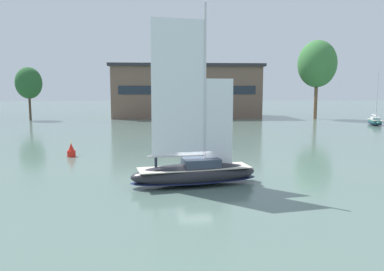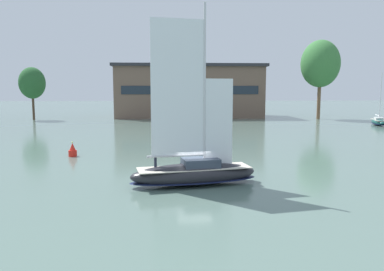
{
  "view_description": "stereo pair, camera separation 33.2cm",
  "coord_description": "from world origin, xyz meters",
  "views": [
    {
      "loc": [
        -2.08,
        -27.25,
        7.13
      ],
      "look_at": [
        0.0,
        3.0,
        3.34
      ],
      "focal_mm": 35.0,
      "sensor_mm": 36.0,
      "label": 1
    },
    {
      "loc": [
        -1.75,
        -27.27,
        7.13
      ],
      "look_at": [
        0.0,
        3.0,
        3.34
      ],
      "focal_mm": 35.0,
      "sensor_mm": 36.0,
      "label": 2
    }
  ],
  "objects": [
    {
      "name": "sailboat_moored_mid_channel",
      "position": [
        39.52,
        44.54,
        0.7
      ],
      "size": [
        4.27,
        7.75,
        10.27
      ],
      "color": "#194C47",
      "rests_on": "ground"
    },
    {
      "name": "channel_buoy",
      "position": [
        -12.16,
        12.58,
        0.62
      ],
      "size": [
        0.87,
        0.87,
        1.61
      ],
      "color": "red",
      "rests_on": "ground"
    },
    {
      "name": "waterfront_building",
      "position": [
        3.01,
        69.31,
        6.62
      ],
      "size": [
        37.38,
        16.37,
        13.17
      ],
      "color": "brown",
      "rests_on": "ground"
    },
    {
      "name": "ground_plane",
      "position": [
        0.0,
        0.0,
        0.0
      ],
      "size": [
        400.0,
        400.0,
        0.0
      ],
      "primitive_type": "plane",
      "color": "slate"
    },
    {
      "name": "tree_shore_left",
      "position": [
        -33.28,
        60.88,
        8.44
      ],
      "size": [
        5.86,
        5.86,
        12.05
      ],
      "color": "#4C3828",
      "rests_on": "ground"
    },
    {
      "name": "sailboat_main",
      "position": [
        0.01,
        0.0,
        1.05
      ],
      "size": [
        9.98,
        4.47,
        13.26
      ],
      "color": "#232328",
      "rests_on": "ground"
    },
    {
      "name": "tree_shore_center",
      "position": [
        33.32,
        59.53,
        12.92
      ],
      "size": [
        8.97,
        8.97,
        18.46
      ],
      "color": "brown",
      "rests_on": "ground"
    }
  ]
}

